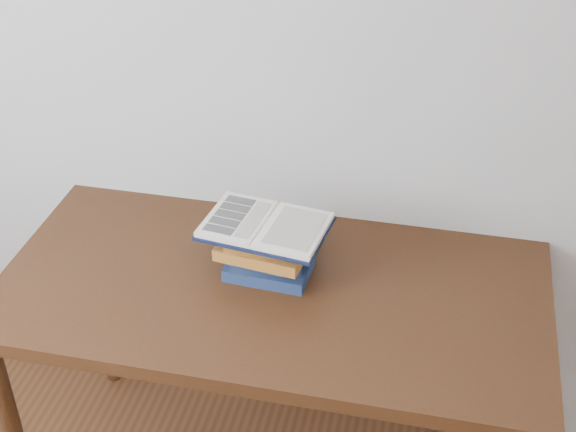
# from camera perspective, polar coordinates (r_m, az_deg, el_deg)

# --- Properties ---
(desk) EXTENTS (1.50, 0.75, 0.80)m
(desk) POSITION_cam_1_polar(r_m,az_deg,el_deg) (2.26, -1.15, -6.84)
(desk) COLOR #3E1B0F
(desk) RESTS_ON ground
(book_stack) EXTENTS (0.26, 0.19, 0.13)m
(book_stack) POSITION_cam_1_polar(r_m,az_deg,el_deg) (2.20, -1.50, -2.63)
(book_stack) COLOR #19264B
(book_stack) RESTS_ON desk
(open_book) EXTENTS (0.36, 0.27, 0.03)m
(open_book) POSITION_cam_1_polar(r_m,az_deg,el_deg) (2.17, -1.60, -0.71)
(open_book) COLOR black
(open_book) RESTS_ON book_stack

